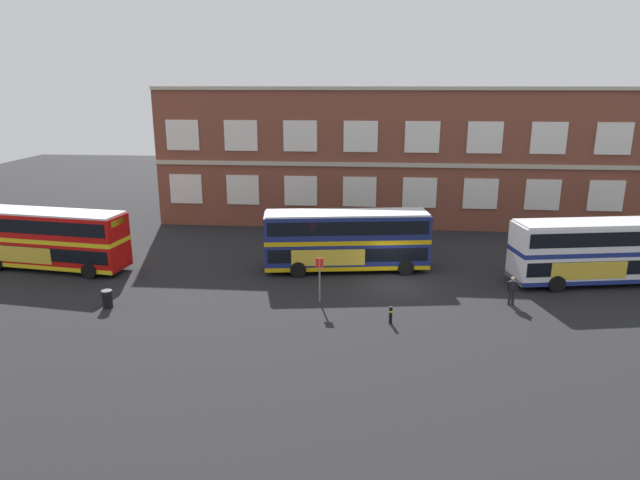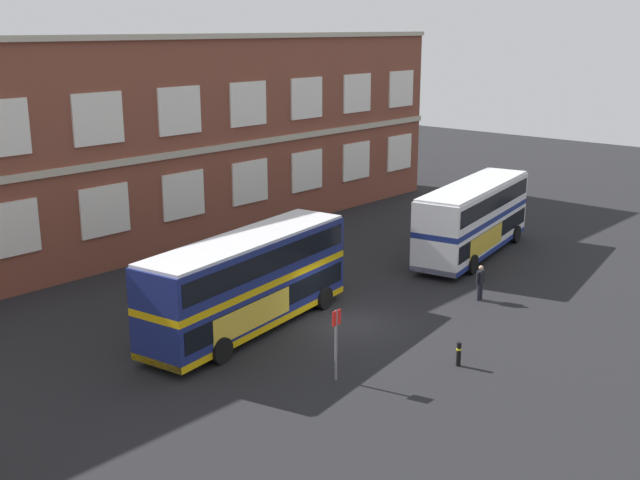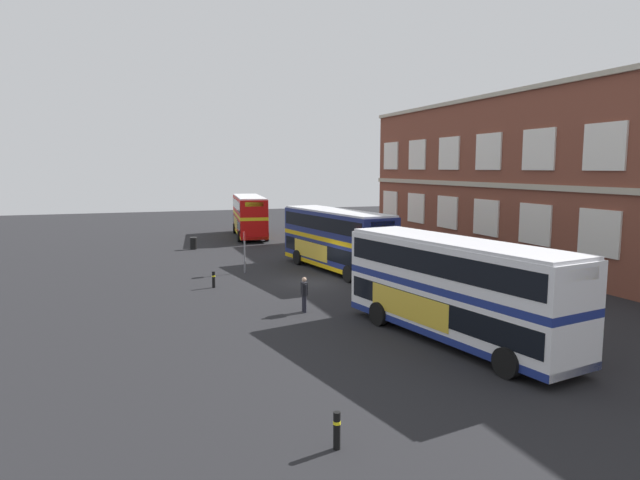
{
  "view_description": "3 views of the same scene",
  "coord_description": "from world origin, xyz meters",
  "px_view_note": "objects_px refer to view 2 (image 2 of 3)",
  "views": [
    {
      "loc": [
        -1.76,
        -33.98,
        12.39
      ],
      "look_at": [
        -4.85,
        0.95,
        2.55
      ],
      "focal_mm": 31.61,
      "sensor_mm": 36.0,
      "label": 1
    },
    {
      "loc": [
        -24.33,
        -20.33,
        12.48
      ],
      "look_at": [
        -0.16,
        1.25,
        3.56
      ],
      "focal_mm": 43.79,
      "sensor_mm": 36.0,
      "label": 2
    },
    {
      "loc": [
        31.49,
        -10.88,
        6.87
      ],
      "look_at": [
        -4.46,
        1.87,
        1.94
      ],
      "focal_mm": 31.49,
      "sensor_mm": 36.0,
      "label": 3
    }
  ],
  "objects_px": {
    "waiting_passenger": "(480,281)",
    "bus_stand_flag": "(336,338)",
    "double_decker_middle": "(248,281)",
    "double_decker_far": "(473,218)",
    "safety_bollard_east": "(459,354)"
  },
  "relations": [
    {
      "from": "double_decker_far",
      "to": "safety_bollard_east",
      "type": "distance_m",
      "value": 15.32
    },
    {
      "from": "waiting_passenger",
      "to": "double_decker_middle",
      "type": "bearing_deg",
      "value": 150.98
    },
    {
      "from": "double_decker_far",
      "to": "bus_stand_flag",
      "type": "relative_size",
      "value": 4.18
    },
    {
      "from": "double_decker_middle",
      "to": "waiting_passenger",
      "type": "bearing_deg",
      "value": -29.02
    },
    {
      "from": "waiting_passenger",
      "to": "bus_stand_flag",
      "type": "height_order",
      "value": "bus_stand_flag"
    },
    {
      "from": "double_decker_middle",
      "to": "safety_bollard_east",
      "type": "relative_size",
      "value": 11.85
    },
    {
      "from": "double_decker_far",
      "to": "waiting_passenger",
      "type": "bearing_deg",
      "value": -146.11
    },
    {
      "from": "double_decker_middle",
      "to": "double_decker_far",
      "type": "xyz_separation_m",
      "value": [
        16.03,
        -1.19,
        0.0
      ]
    },
    {
      "from": "safety_bollard_east",
      "to": "double_decker_middle",
      "type": "bearing_deg",
      "value": 107.62
    },
    {
      "from": "double_decker_middle",
      "to": "waiting_passenger",
      "type": "distance_m",
      "value": 11.21
    },
    {
      "from": "waiting_passenger",
      "to": "bus_stand_flag",
      "type": "distance_m",
      "value": 11.08
    },
    {
      "from": "waiting_passenger",
      "to": "double_decker_far",
      "type": "bearing_deg",
      "value": 33.89
    },
    {
      "from": "double_decker_middle",
      "to": "double_decker_far",
      "type": "height_order",
      "value": "same"
    },
    {
      "from": "bus_stand_flag",
      "to": "safety_bollard_east",
      "type": "height_order",
      "value": "bus_stand_flag"
    },
    {
      "from": "double_decker_middle",
      "to": "bus_stand_flag",
      "type": "bearing_deg",
      "value": -102.22
    }
  ]
}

